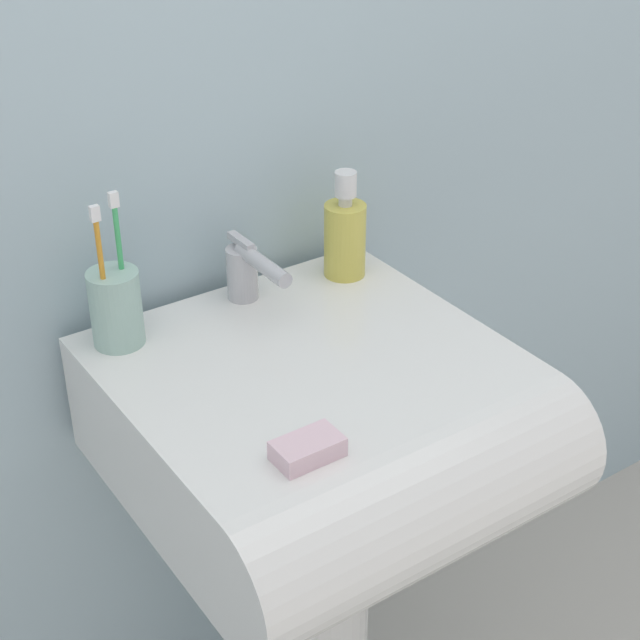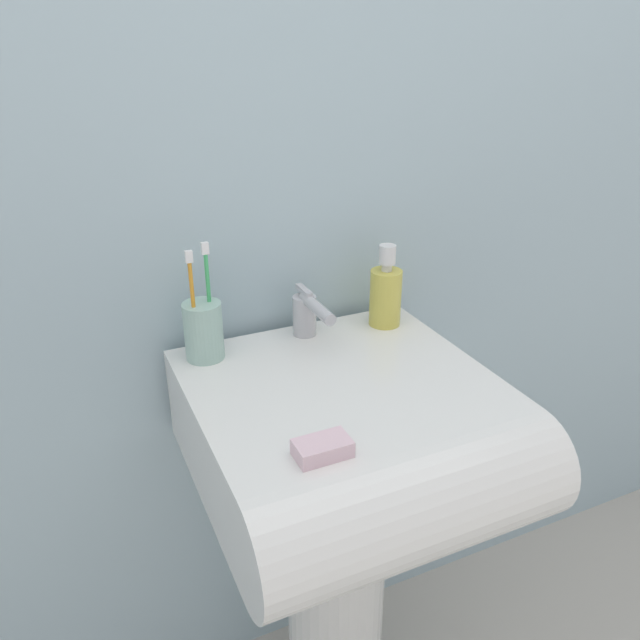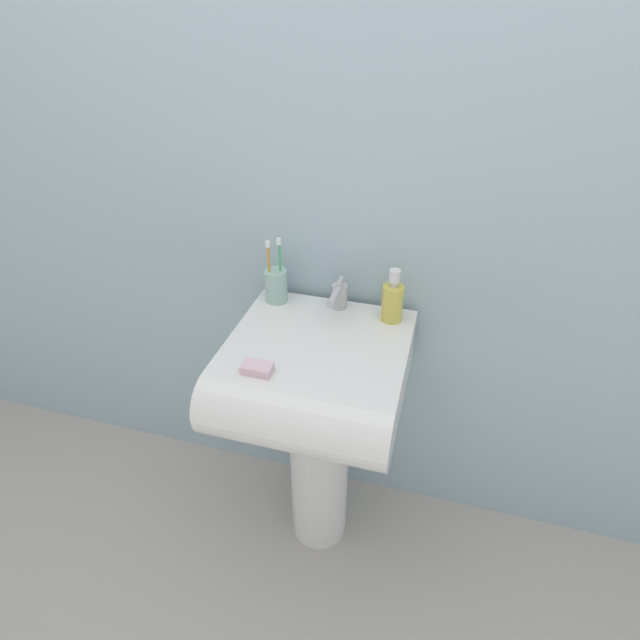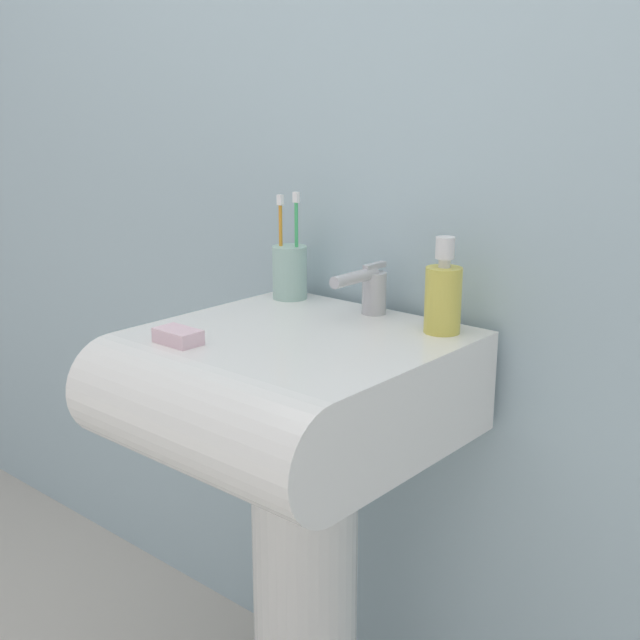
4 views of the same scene
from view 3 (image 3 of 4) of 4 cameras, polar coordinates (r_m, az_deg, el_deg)
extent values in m
plane|color=#ADA89E|center=(2.01, -0.07, -22.41)|extent=(6.00, 6.00, 0.00)
cube|color=#9EB7C1|center=(1.46, 2.81, 14.76)|extent=(5.00, 0.05, 2.40)
cylinder|color=white|center=(1.74, -0.08, -16.15)|extent=(0.19, 0.19, 0.68)
cube|color=white|center=(1.44, -0.09, -5.07)|extent=(0.50, 0.44, 0.18)
cylinder|color=white|center=(1.28, -2.80, -11.01)|extent=(0.50, 0.18, 0.18)
cylinder|color=#B7B7BC|center=(1.51, 2.26, 2.72)|extent=(0.04, 0.04, 0.08)
cylinder|color=#B7B7BC|center=(1.44, 1.75, 2.90)|extent=(0.02, 0.12, 0.02)
cube|color=#B7B7BC|center=(1.48, 2.30, 4.40)|extent=(0.01, 0.06, 0.01)
cylinder|color=#99BFB2|center=(1.54, -5.04, 3.92)|extent=(0.07, 0.07, 0.10)
cylinder|color=orange|center=(1.51, -5.79, 5.41)|extent=(0.01, 0.01, 0.17)
cube|color=white|center=(1.47, -6.00, 8.64)|extent=(0.01, 0.01, 0.02)
cylinder|color=#3FB266|center=(1.51, -4.54, 5.59)|extent=(0.01, 0.01, 0.18)
cube|color=white|center=(1.47, -4.71, 8.94)|extent=(0.01, 0.01, 0.02)
cylinder|color=gold|center=(1.45, 8.26, 1.93)|extent=(0.06, 0.06, 0.11)
cylinder|color=silver|center=(1.42, 8.46, 4.10)|extent=(0.02, 0.02, 0.01)
cylinder|color=silver|center=(1.41, 8.55, 5.00)|extent=(0.03, 0.03, 0.04)
cube|color=silver|center=(1.28, -7.18, -5.52)|extent=(0.08, 0.05, 0.02)
camera|label=1|loc=(0.92, -62.92, 7.86)|focal=55.00mm
camera|label=2|loc=(0.81, -48.95, 0.98)|focal=35.00mm
camera|label=4|loc=(0.72, 70.50, -32.50)|focal=45.00mm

